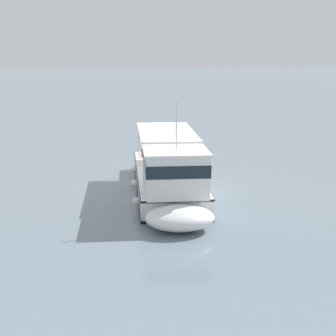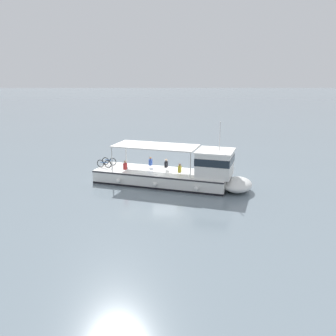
% 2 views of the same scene
% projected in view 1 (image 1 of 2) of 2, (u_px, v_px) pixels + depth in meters
% --- Properties ---
extents(ground_plane, '(400.00, 400.00, 0.00)m').
position_uv_depth(ground_plane, '(182.00, 192.00, 26.95)').
color(ground_plane, slate).
extents(ferry_main, '(13.03, 6.94, 5.32)m').
position_uv_depth(ferry_main, '(170.00, 180.00, 25.37)').
color(ferry_main, white).
rests_on(ferry_main, ground).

